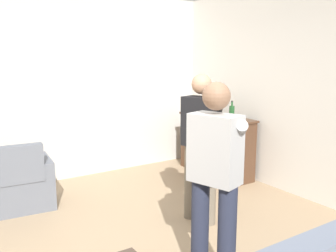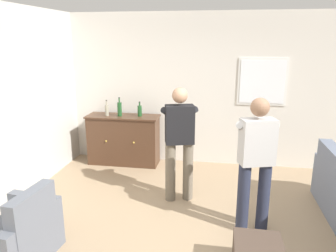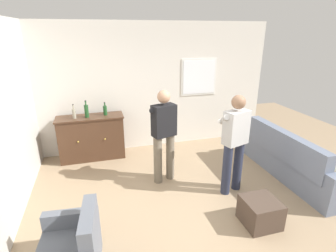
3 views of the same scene
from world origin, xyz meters
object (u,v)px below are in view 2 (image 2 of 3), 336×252
Objects in this scene: bottle_spirits_clear at (120,109)px; bottle_wine_green at (140,111)px; armchair at (17,238)px; person_standing_left at (179,139)px; sideboard_cabinet at (124,140)px; bottle_liquor_amber at (107,110)px; person_standing_right at (256,159)px.

bottle_wine_green is at bearing 8.10° from bottle_spirits_clear.
armchair is 2.37m from person_standing_left.
bottle_spirits_clear is at bearing 135.92° from person_standing_left.
bottle_spirits_clear reaches higher than sideboard_cabinet.
bottle_liquor_amber is 0.18× the size of person_standing_left.
bottle_wine_green is 0.37m from bottle_spirits_clear.
person_standing_right reaches higher than bottle_liquor_amber.
bottle_wine_green is at bearing 3.27° from sideboard_cabinet.
person_standing_right reaches higher than sideboard_cabinet.
sideboard_cabinet is at bearing -176.73° from bottle_wine_green.
person_standing_right is (1.01, -0.65, 0.00)m from person_standing_left.
bottle_liquor_amber is at bearing 141.18° from person_standing_left.
person_standing_left is at bearing -45.90° from sideboard_cabinet.
sideboard_cabinet is at bearing 139.37° from person_standing_right.
bottle_spirits_clear is (0.22, 2.95, 0.78)m from armchair.
sideboard_cabinet is 4.58× the size of bottle_liquor_amber.
person_standing_right is (2.51, 1.06, 0.65)m from armchair.
bottle_wine_green is 0.16× the size of person_standing_right.
bottle_spirits_clear is at bearing 140.45° from person_standing_right.
bottle_wine_green is at bearing 134.67° from person_standing_right.
armchair is at bearing -89.56° from bottle_liquor_amber.
bottle_liquor_amber is at bearing -176.45° from bottle_spirits_clear.
bottle_liquor_amber is (-0.02, 2.94, 0.76)m from armchair.
bottle_wine_green is at bearing 125.22° from person_standing_left.
bottle_liquor_amber is 3.15m from person_standing_right.
bottle_spirits_clear reaches higher than bottle_wine_green.
person_standing_right is at bearing -39.55° from bottle_spirits_clear.
person_standing_left is 1.00× the size of person_standing_right.
person_standing_right is at bearing -45.33° from bottle_wine_green.
sideboard_cabinet is 0.81× the size of person_standing_left.
bottle_spirits_clear is at bearing 85.76° from armchair.
bottle_wine_green is 0.92× the size of bottle_liquor_amber.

